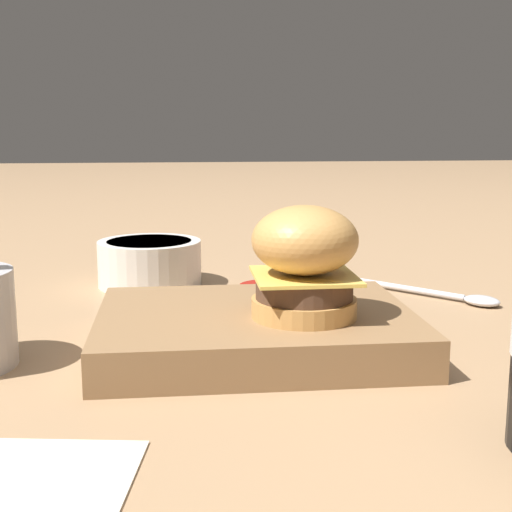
{
  "coord_description": "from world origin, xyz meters",
  "views": [
    {
      "loc": [
        -0.11,
        -0.6,
        0.2
      ],
      "look_at": [
        -0.04,
        -0.0,
        0.09
      ],
      "focal_mm": 50.0,
      "sensor_mm": 36.0,
      "label": 1
    }
  ],
  "objects_px": {
    "serving_board": "(256,331)",
    "spoon": "(452,296)",
    "side_bowl": "(150,262)",
    "burger": "(310,261)"
  },
  "relations": [
    {
      "from": "serving_board",
      "to": "side_bowl",
      "type": "xyz_separation_m",
      "value": [
        -0.1,
        0.27,
        0.01
      ]
    },
    {
      "from": "serving_board",
      "to": "burger",
      "type": "height_order",
      "value": "burger"
    },
    {
      "from": "serving_board",
      "to": "side_bowl",
      "type": "distance_m",
      "value": 0.29
    },
    {
      "from": "side_bowl",
      "to": "spoon",
      "type": "bearing_deg",
      "value": -19.04
    },
    {
      "from": "serving_board",
      "to": "burger",
      "type": "distance_m",
      "value": 0.08
    },
    {
      "from": "burger",
      "to": "spoon",
      "type": "distance_m",
      "value": 0.27
    },
    {
      "from": "side_bowl",
      "to": "burger",
      "type": "bearing_deg",
      "value": -63.31
    },
    {
      "from": "serving_board",
      "to": "spoon",
      "type": "relative_size",
      "value": 1.85
    },
    {
      "from": "burger",
      "to": "spoon",
      "type": "relative_size",
      "value": 0.64
    },
    {
      "from": "serving_board",
      "to": "spoon",
      "type": "xyz_separation_m",
      "value": [
        0.24,
        0.15,
        -0.01
      ]
    }
  ]
}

